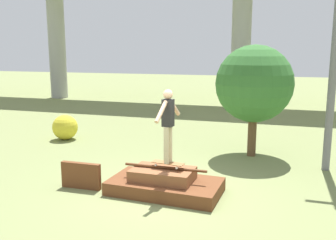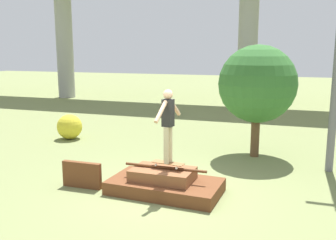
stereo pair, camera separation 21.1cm
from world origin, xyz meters
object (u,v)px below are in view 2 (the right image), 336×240
object	(u,v)px
tree_behind_left	(257,84)
skateboard	(168,163)
bush_yellow_flowering	(70,127)
skater	(168,121)

from	to	relation	value
tree_behind_left	skateboard	bearing A→B (deg)	-112.82
skateboard	tree_behind_left	distance (m)	4.25
tree_behind_left	bush_yellow_flowering	size ratio (longest dim) A/B	3.72
bush_yellow_flowering	tree_behind_left	bearing A→B (deg)	-1.34
bush_yellow_flowering	skater	bearing A→B (deg)	-37.02
skateboard	bush_yellow_flowering	world-z (taller)	bush_yellow_flowering
skateboard	tree_behind_left	xyz separation A→B (m)	(1.54, 3.67, 1.50)
tree_behind_left	skater	bearing A→B (deg)	-112.82
skater	bush_yellow_flowering	world-z (taller)	skater
skateboard	bush_yellow_flowering	distance (m)	6.35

